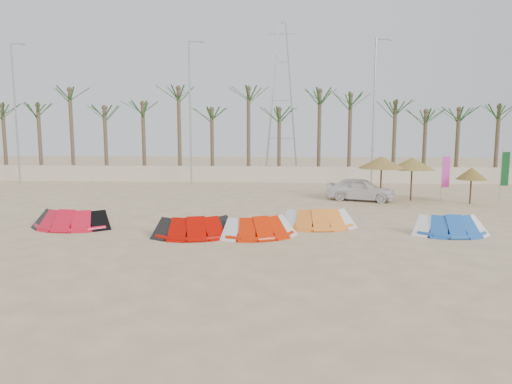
# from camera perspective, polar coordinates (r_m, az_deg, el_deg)

# --- Properties ---
(ground) EXTENTS (120.00, 120.00, 0.00)m
(ground) POSITION_cam_1_polar(r_m,az_deg,el_deg) (15.91, -1.39, -7.49)
(ground) COLOR beige
(ground) RESTS_ON ground
(boundary_wall) EXTENTS (60.00, 0.30, 1.30)m
(boundary_wall) POSITION_cam_1_polar(r_m,az_deg,el_deg) (37.49, 1.56, 2.22)
(boundary_wall) COLOR beige
(boundary_wall) RESTS_ON ground
(palm_line) EXTENTS (52.00, 4.00, 7.70)m
(palm_line) POSITION_cam_1_polar(r_m,az_deg,el_deg) (38.88, 2.68, 10.95)
(palm_line) COLOR brown
(palm_line) RESTS_ON ground
(lamp_a) EXTENTS (1.25, 0.14, 11.00)m
(lamp_a) POSITION_cam_1_polar(r_m,az_deg,el_deg) (41.28, -27.82, 8.96)
(lamp_a) COLOR #A5A8AD
(lamp_a) RESTS_ON ground
(lamp_b) EXTENTS (1.25, 0.14, 11.00)m
(lamp_b) POSITION_cam_1_polar(r_m,az_deg,el_deg) (36.10, -8.18, 10.07)
(lamp_b) COLOR #A5A8AD
(lamp_b) RESTS_ON ground
(lamp_c) EXTENTS (1.25, 0.14, 11.00)m
(lamp_c) POSITION_cam_1_polar(r_m,az_deg,el_deg) (35.97, 14.57, 9.92)
(lamp_c) COLOR #A5A8AD
(lamp_c) RESTS_ON ground
(pylon) EXTENTS (3.00, 3.00, 14.00)m
(pylon) POSITION_cam_1_polar(r_m,az_deg,el_deg) (43.51, 3.17, 2.09)
(pylon) COLOR #A5A8AD
(pylon) RESTS_ON ground
(kite_red_left) EXTENTS (3.44, 1.70, 0.90)m
(kite_red_left) POSITION_cam_1_polar(r_m,az_deg,el_deg) (21.36, -21.86, -3.00)
(kite_red_left) COLOR red
(kite_red_left) RESTS_ON ground
(kite_red_mid) EXTENTS (3.50, 2.18, 0.90)m
(kite_red_mid) POSITION_cam_1_polar(r_m,az_deg,el_deg) (18.40, -7.38, -4.15)
(kite_red_mid) COLOR #B20700
(kite_red_mid) RESTS_ON ground
(kite_red_right) EXTENTS (3.36, 2.39, 0.90)m
(kite_red_right) POSITION_cam_1_polar(r_m,az_deg,el_deg) (18.22, 0.54, -4.21)
(kite_red_right) COLOR red
(kite_red_right) RESTS_ON ground
(kite_orange) EXTENTS (3.31, 1.86, 0.90)m
(kite_orange) POSITION_cam_1_polar(r_m,az_deg,el_deg) (20.13, 7.74, -3.15)
(kite_orange) COLOR orange
(kite_orange) RESTS_ON ground
(kite_blue) EXTENTS (2.98, 1.65, 0.90)m
(kite_blue) POSITION_cam_1_polar(r_m,az_deg,el_deg) (20.12, 22.96, -3.69)
(kite_blue) COLOR blue
(kite_blue) RESTS_ON ground
(parasol_left) EXTENTS (2.72, 2.72, 2.70)m
(parasol_left) POSITION_cam_1_polar(r_m,az_deg,el_deg) (27.76, 15.43, 3.58)
(parasol_left) COLOR #4C331E
(parasol_left) RESTS_ON ground
(parasol_mid) EXTENTS (2.65, 2.65, 2.59)m
(parasol_mid) POSITION_cam_1_polar(r_m,az_deg,el_deg) (28.90, 18.94, 3.38)
(parasol_mid) COLOR #4C331E
(parasol_mid) RESTS_ON ground
(parasol_right) EXTENTS (1.69, 1.69, 2.11)m
(parasol_right) POSITION_cam_1_polar(r_m,az_deg,el_deg) (28.88, 25.35, 2.10)
(parasol_right) COLOR #4C331E
(parasol_right) RESTS_ON ground
(flag_pink) EXTENTS (0.45, 0.04, 2.82)m
(flag_pink) POSITION_cam_1_polar(r_m,az_deg,el_deg) (29.28, 22.55, 2.16)
(flag_pink) COLOR #A5A8AD
(flag_pink) RESTS_ON ground
(flag_green) EXTENTS (0.45, 0.11, 3.11)m
(flag_green) POSITION_cam_1_polar(r_m,az_deg,el_deg) (31.04, 28.59, 2.41)
(flag_green) COLOR #A5A8AD
(flag_green) RESTS_ON ground
(car) EXTENTS (4.37, 2.85, 1.38)m
(car) POSITION_cam_1_polar(r_m,az_deg,el_deg) (28.20, 12.94, 0.36)
(car) COLOR white
(car) RESTS_ON ground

